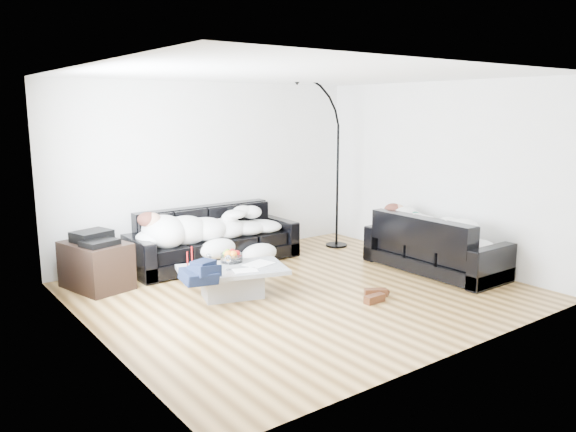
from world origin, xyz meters
TOP-DOWN VIEW (x-y plane):
  - ground at (0.00, 0.00)m, footprint 5.00×5.00m
  - wall_back at (0.00, 2.25)m, footprint 5.00×0.02m
  - wall_left at (-2.50, 0.00)m, footprint 0.02×4.50m
  - wall_right at (2.50, 0.00)m, footprint 0.02×4.50m
  - ceiling at (0.00, 0.00)m, footprint 5.00×5.00m
  - sofa_back at (-0.25, 1.74)m, footprint 2.46×0.85m
  - sofa_right at (2.02, -0.38)m, footprint 0.84×1.95m
  - sleeper_back at (-0.25, 1.69)m, footprint 2.08×0.72m
  - sleeper_right at (2.02, -0.38)m, footprint 0.71×1.67m
  - teal_cushion at (1.96, 0.22)m, footprint 0.42×0.38m
  - coffee_table at (-0.80, 0.34)m, footprint 1.40×1.06m
  - fruit_bowl at (-0.67, 0.55)m, footprint 0.35×0.35m
  - wine_glass_a at (-1.03, 0.48)m, footprint 0.08×0.08m
  - wine_glass_b at (-1.11, 0.34)m, footprint 0.08×0.08m
  - wine_glass_c at (-0.88, 0.28)m, footprint 0.09×0.09m
  - candle_left at (-1.28, 0.54)m, footprint 0.05×0.05m
  - candle_right at (-1.18, 0.62)m, footprint 0.05×0.05m
  - newspaper_a at (-0.46, 0.27)m, footprint 0.40×0.34m
  - newspaper_b at (-0.75, 0.13)m, footprint 0.32×0.27m
  - navy_jacket at (-1.32, 0.10)m, footprint 0.46×0.41m
  - shoes at (0.50, -0.75)m, footprint 0.51×0.41m
  - av_cabinet at (-1.98, 1.65)m, footprint 0.77×0.96m
  - stereo at (-1.98, 1.65)m, footprint 0.52×0.45m
  - floor_lamp at (1.88, 1.50)m, footprint 0.94×0.67m

SIDE VIEW (x-z plane):
  - ground at x=0.00m, z-range 0.00..0.00m
  - shoes at x=0.50m, z-range 0.00..0.10m
  - coffee_table at x=-0.80m, z-range 0.00..0.36m
  - av_cabinet at x=-1.98m, z-range 0.00..0.58m
  - newspaper_b at x=-0.75m, z-range 0.37..0.37m
  - newspaper_a at x=-0.46m, z-range 0.37..0.37m
  - sofa_right at x=2.02m, z-range 0.00..0.79m
  - sofa_back at x=-0.25m, z-range 0.00..0.80m
  - fruit_bowl at x=-0.67m, z-range 0.36..0.53m
  - wine_glass_b at x=-1.11m, z-range 0.36..0.53m
  - wine_glass_a at x=-1.03m, z-range 0.36..0.54m
  - wine_glass_c at x=-0.88m, z-range 0.36..0.54m
  - candle_left at x=-1.28m, z-range 0.36..0.58m
  - candle_right at x=-1.18m, z-range 0.36..0.62m
  - navy_jacket at x=-1.32m, z-range 0.44..0.64m
  - sleeper_right at x=2.02m, z-range 0.42..0.83m
  - sleeper_back at x=-0.25m, z-range 0.42..0.84m
  - stereo at x=-1.98m, z-range 0.58..0.71m
  - teal_cushion at x=1.96m, z-range 0.62..0.82m
  - floor_lamp at x=1.88m, z-range 0.00..2.39m
  - wall_back at x=0.00m, z-range 0.00..2.60m
  - wall_left at x=-2.50m, z-range 0.00..2.60m
  - wall_right at x=2.50m, z-range 0.00..2.60m
  - ceiling at x=0.00m, z-range 2.60..2.60m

